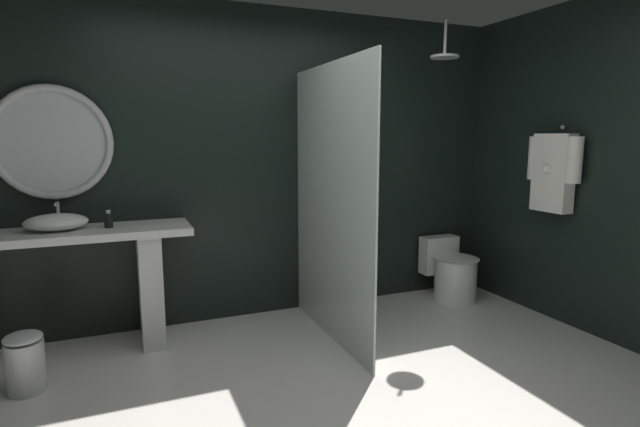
{
  "coord_description": "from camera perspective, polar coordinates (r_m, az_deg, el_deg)",
  "views": [
    {
      "loc": [
        -1.07,
        -2.17,
        1.54
      ],
      "look_at": [
        0.14,
        0.75,
        1.04
      ],
      "focal_mm": 27.45,
      "sensor_mm": 36.0,
      "label": 1
    }
  ],
  "objects": [
    {
      "name": "toilet",
      "position": [
        4.87,
        15.05,
        -6.64
      ],
      "size": [
        0.41,
        0.57,
        0.57
      ],
      "color": "white",
      "rests_on": "ground_plane"
    },
    {
      "name": "vessel_sink",
      "position": [
        3.85,
        -28.39,
        -0.88
      ],
      "size": [
        0.41,
        0.34,
        0.18
      ],
      "color": "white",
      "rests_on": "vanity_counter"
    },
    {
      "name": "waste_bin",
      "position": [
        3.58,
        -31.13,
        -14.58
      ],
      "size": [
        0.22,
        0.22,
        0.38
      ],
      "color": "#B7B7BC",
      "rests_on": "ground_plane"
    },
    {
      "name": "shower_glass_panel",
      "position": [
        3.66,
        1.31,
        1.03
      ],
      "size": [
        0.02,
        1.41,
        2.07
      ],
      "primitive_type": "cube",
      "color": "silver",
      "rests_on": "ground_plane"
    },
    {
      "name": "hanging_bathrobe",
      "position": [
        4.42,
        25.56,
        4.71
      ],
      "size": [
        0.2,
        0.5,
        0.7
      ],
      "color": "#B7B7BC"
    },
    {
      "name": "ground_plane",
      "position": [
        2.87,
        3.51,
        -23.51
      ],
      "size": [
        5.76,
        5.76,
        0.0
      ],
      "primitive_type": "plane",
      "color": "silver"
    },
    {
      "name": "soap_dispenser",
      "position": [
        3.8,
        -23.43,
        -0.69
      ],
      "size": [
        0.06,
        0.06,
        0.13
      ],
      "color": "black",
      "rests_on": "vanity_counter"
    },
    {
      "name": "back_wall_panel",
      "position": [
        4.22,
        -7.76,
        5.62
      ],
      "size": [
        4.8,
        0.1,
        2.6
      ],
      "primitive_type": "cube",
      "color": "black",
      "rests_on": "ground_plane"
    },
    {
      "name": "round_wall_mirror",
      "position": [
        4.0,
        -28.78,
        7.27
      ],
      "size": [
        0.82,
        0.06,
        0.82
      ],
      "color": "#B7B7BC"
    },
    {
      "name": "rain_shower_head",
      "position": [
        4.41,
        14.33,
        17.54
      ],
      "size": [
        0.24,
        0.24,
        0.31
      ],
      "color": "#B7B7BC"
    },
    {
      "name": "vanity_counter",
      "position": [
        3.9,
        -28.09,
        -6.76
      ],
      "size": [
        1.79,
        0.5,
        0.9
      ],
      "color": "silver",
      "rests_on": "ground_plane"
    },
    {
      "name": "side_wall_right",
      "position": [
        4.51,
        26.99,
        4.94
      ],
      "size": [
        0.1,
        2.47,
        2.6
      ],
      "primitive_type": "cube",
      "color": "black",
      "rests_on": "ground_plane"
    }
  ]
}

